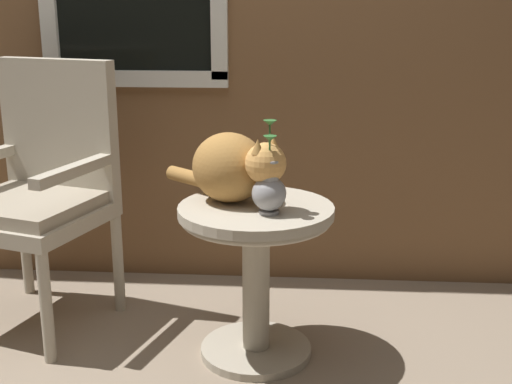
{
  "coord_description": "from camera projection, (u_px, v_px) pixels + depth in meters",
  "views": [
    {
      "loc": [
        0.46,
        -2.06,
        1.24
      ],
      "look_at": [
        0.3,
        0.14,
        0.62
      ],
      "focal_mm": 46.96,
      "sensor_mm": 36.0,
      "label": 1
    }
  ],
  "objects": [
    {
      "name": "cat",
      "position": [
        233.0,
        167.0,
        2.32
      ],
      "size": [
        0.47,
        0.4,
        0.25
      ],
      "color": "#AD7A3D",
      "rests_on": "wicker_side_table"
    },
    {
      "name": "pewter_vase_with_ivy",
      "position": [
        269.0,
        187.0,
        2.2
      ],
      "size": [
        0.11,
        0.11,
        0.31
      ],
      "color": "#99999E",
      "rests_on": "wicker_side_table"
    },
    {
      "name": "ground_plane",
      "position": [
        169.0,
        370.0,
        2.34
      ],
      "size": [
        6.0,
        6.0,
        0.0
      ],
      "primitive_type": "plane",
      "color": "gray"
    },
    {
      "name": "wicker_side_table",
      "position": [
        256.0,
        252.0,
        2.35
      ],
      "size": [
        0.54,
        0.54,
        0.57
      ],
      "color": "#B2A893",
      "rests_on": "ground_plane"
    },
    {
      "name": "wicker_chair",
      "position": [
        40.0,
        184.0,
        2.61
      ],
      "size": [
        0.64,
        0.63,
        1.03
      ],
      "color": "#B2A893",
      "rests_on": "ground_plane"
    }
  ]
}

